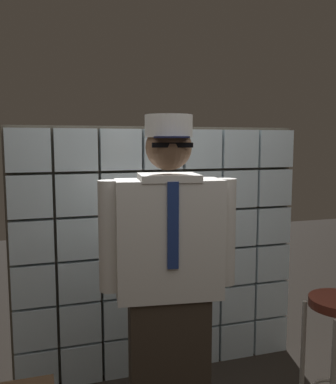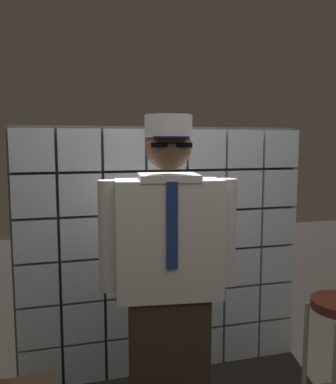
% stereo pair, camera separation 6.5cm
% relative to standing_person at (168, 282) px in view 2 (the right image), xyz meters
% --- Properties ---
extents(glass_block_wall, '(2.11, 0.10, 1.81)m').
position_rel_standing_person_xyz_m(glass_block_wall, '(0.20, 0.80, -0.06)').
color(glass_block_wall, silver).
rests_on(glass_block_wall, ground).
extents(standing_person, '(0.73, 0.34, 1.82)m').
position_rel_standing_person_xyz_m(standing_person, '(0.00, 0.00, 0.00)').
color(standing_person, '#382D23').
rests_on(standing_person, ground).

